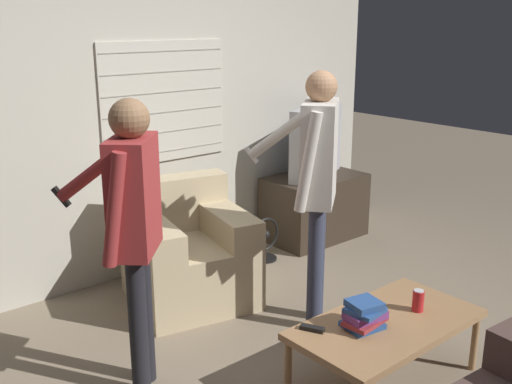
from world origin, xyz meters
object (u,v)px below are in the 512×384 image
at_px(book_stack, 364,315).
at_px(coffee_table, 387,327).
at_px(soda_can, 418,301).
at_px(spare_remote, 312,328).
at_px(armchair_beige, 188,253).
at_px(tv, 316,142).
at_px(person_right_standing, 317,170).
at_px(person_left_standing, 133,215).
at_px(floor_fan, 265,240).

bearing_deg(book_stack, coffee_table, -13.01).
bearing_deg(soda_can, book_stack, 169.71).
bearing_deg(spare_remote, armchair_beige, 57.65).
bearing_deg(book_stack, armchair_beige, 92.86).
height_order(armchair_beige, coffee_table, armchair_beige).
bearing_deg(tv, spare_remote, 21.71).
bearing_deg(tv, person_right_standing, 21.98).
bearing_deg(armchair_beige, person_right_standing, 129.57).
xyz_separation_m(armchair_beige, book_stack, (0.08, -1.57, 0.11)).
bearing_deg(coffee_table, spare_remote, 153.35).
xyz_separation_m(person_right_standing, spare_remote, (-0.59, -0.56, -0.67)).
bearing_deg(person_right_standing, tv, 5.48).
bearing_deg(person_left_standing, person_right_standing, -51.57).
distance_m(coffee_table, soda_can, 0.25).
relative_size(person_left_standing, book_stack, 6.53).
relative_size(spare_remote, floor_fan, 0.36).
bearing_deg(armchair_beige, coffee_table, 110.94).
bearing_deg(armchair_beige, spare_remote, 96.40).
xyz_separation_m(coffee_table, person_left_standing, (-1.05, 0.86, 0.66)).
distance_m(armchair_beige, coffee_table, 1.62).
xyz_separation_m(armchair_beige, coffee_table, (0.23, -1.61, 0.00)).
distance_m(person_left_standing, spare_remote, 1.12).
relative_size(coffee_table, person_left_standing, 0.68).
relative_size(person_left_standing, floor_fan, 4.31).
bearing_deg(coffee_table, soda_can, -8.43).
height_order(armchair_beige, book_stack, armchair_beige).
distance_m(tv, floor_fan, 1.03).
height_order(person_left_standing, spare_remote, person_left_standing).
distance_m(tv, spare_remote, 2.52).
height_order(person_right_standing, floor_fan, person_right_standing).
distance_m(soda_can, spare_remote, 0.66).
relative_size(coffee_table, book_stack, 4.42).
xyz_separation_m(tv, book_stack, (-1.54, -1.88, -0.45)).
distance_m(armchair_beige, person_right_standing, 1.20).
xyz_separation_m(book_stack, floor_fan, (0.83, 1.75, -0.29)).
bearing_deg(armchair_beige, floor_fan, -155.94).
bearing_deg(armchair_beige, book_stack, 105.52).
bearing_deg(floor_fan, person_right_standing, -114.56).
bearing_deg(floor_fan, tv, 9.63).
distance_m(tv, book_stack, 2.47).
relative_size(tv, spare_remote, 5.80).
bearing_deg(tv, person_left_standing, 1.02).
relative_size(person_left_standing, soda_can, 12.81).
relative_size(book_stack, floor_fan, 0.66).
bearing_deg(person_right_standing, person_left_standing, 136.41).
height_order(armchair_beige, person_right_standing, person_right_standing).
relative_size(coffee_table, person_right_standing, 0.65).
height_order(person_left_standing, person_right_standing, person_right_standing).
distance_m(person_right_standing, spare_remote, 1.05).
relative_size(person_left_standing, person_right_standing, 0.96).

